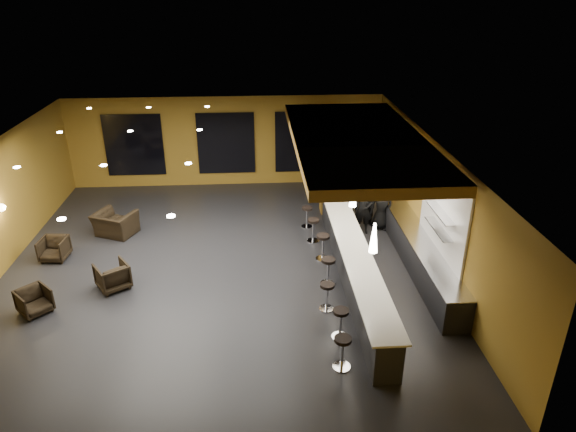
{
  "coord_description": "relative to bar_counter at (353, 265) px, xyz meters",
  "views": [
    {
      "loc": [
        1.1,
        -12.82,
        7.52
      ],
      "look_at": [
        2.0,
        0.5,
        1.3
      ],
      "focal_mm": 32.0,
      "sensor_mm": 36.0,
      "label": 1
    }
  ],
  "objects": [
    {
      "name": "staff_c",
      "position": [
        1.52,
        3.14,
        0.27
      ],
      "size": [
        0.84,
        0.64,
        1.55
      ],
      "primitive_type": "imported",
      "rotation": [
        0.0,
        0.0,
        -0.22
      ],
      "color": "black",
      "rests_on": "floor"
    },
    {
      "name": "pendant_0",
      "position": [
        0.0,
        -2.0,
        1.85
      ],
      "size": [
        0.2,
        0.2,
        0.7
      ],
      "primitive_type": "cone",
      "color": "white",
      "rests_on": "wood_soffit"
    },
    {
      "name": "bar_stool_4",
      "position": [
        -0.65,
        1.22,
        0.0
      ],
      "size": [
        0.4,
        0.4,
        0.79
      ],
      "rotation": [
        0.0,
        0.0,
        -0.18
      ],
      "color": "silver",
      "rests_on": "floor"
    },
    {
      "name": "wall_sconce",
      "position": [
        -9.53,
        1.5,
        1.3
      ],
      "size": [
        0.22,
        0.22,
        0.22
      ],
      "primitive_type": "sphere",
      "color": "#FFE5B2",
      "rests_on": "wall_left"
    },
    {
      "name": "wall_front",
      "position": [
        -3.65,
        -5.55,
        1.25
      ],
      "size": [
        12.0,
        0.1,
        3.5
      ],
      "primitive_type": "cube",
      "color": "olive",
      "rests_on": "floor"
    },
    {
      "name": "wall_shelf_lower",
      "position": [
        2.17,
        -0.2,
        1.1
      ],
      "size": [
        0.3,
        1.5,
        0.03
      ],
      "primitive_type": "cube",
      "color": "silver",
      "rests_on": "wall_right"
    },
    {
      "name": "staff_b",
      "position": [
        1.12,
        3.33,
        0.33
      ],
      "size": [
        0.99,
        0.89,
        1.66
      ],
      "primitive_type": "imported",
      "rotation": [
        0.0,
        0.0,
        -0.39
      ],
      "color": "black",
      "rests_on": "floor"
    },
    {
      "name": "window_center",
      "position": [
        -3.65,
        7.44,
        1.2
      ],
      "size": [
        2.2,
        0.06,
        2.4
      ],
      "primitive_type": "cube",
      "color": "black",
      "rests_on": "wall_back"
    },
    {
      "name": "window_left",
      "position": [
        -7.15,
        7.44,
        1.2
      ],
      "size": [
        2.2,
        0.06,
        2.4
      ],
      "primitive_type": "cube",
      "color": "black",
      "rests_on": "wall_back"
    },
    {
      "name": "pendant_1",
      "position": [
        0.0,
        0.5,
        1.85
      ],
      "size": [
        0.2,
        0.2,
        0.7
      ],
      "primitive_type": "cone",
      "color": "white",
      "rests_on": "wood_soffit"
    },
    {
      "name": "armchair_d",
      "position": [
        -7.07,
        3.25,
        -0.12
      ],
      "size": [
        1.5,
        1.42,
        0.77
      ],
      "primitive_type": "imported",
      "rotation": [
        0.0,
        0.0,
        2.73
      ],
      "color": "black",
      "rests_on": "floor"
    },
    {
      "name": "armchair_c",
      "position": [
        -8.47,
        1.75,
        -0.16
      ],
      "size": [
        0.79,
        0.8,
        0.68
      ],
      "primitive_type": "imported",
      "rotation": [
        0.0,
        0.0,
        -0.08
      ],
      "color": "black",
      "rests_on": "floor"
    },
    {
      "name": "tile_backsplash",
      "position": [
        2.31,
        0.0,
        1.5
      ],
      "size": [
        0.06,
        3.2,
        2.4
      ],
      "primitive_type": "cube",
      "color": "white",
      "rests_on": "wall_right"
    },
    {
      "name": "ceiling",
      "position": [
        -3.65,
        1.0,
        3.05
      ],
      "size": [
        12.0,
        13.0,
        0.1
      ],
      "primitive_type": "cube",
      "color": "black"
    },
    {
      "name": "prep_counter",
      "position": [
        2.0,
        0.5,
        -0.07
      ],
      "size": [
        0.7,
        6.0,
        0.86
      ],
      "primitive_type": "cube",
      "color": "black",
      "rests_on": "floor"
    },
    {
      "name": "prep_top",
      "position": [
        2.0,
        0.5,
        0.39
      ],
      "size": [
        0.72,
        6.0,
        0.03
      ],
      "primitive_type": "cube",
      "color": "silver",
      "rests_on": "prep_counter"
    },
    {
      "name": "pendant_2",
      "position": [
        0.0,
        3.0,
        1.85
      ],
      "size": [
        0.2,
        0.2,
        0.7
      ],
      "primitive_type": "cone",
      "color": "white",
      "rests_on": "wood_soffit"
    },
    {
      "name": "armchair_b",
      "position": [
        -6.4,
        0.08,
        -0.14
      ],
      "size": [
        1.08,
        1.08,
        0.72
      ],
      "primitive_type": "imported",
      "rotation": [
        0.0,
        0.0,
        3.73
      ],
      "color": "black",
      "rests_on": "floor"
    },
    {
      "name": "bar_top",
      "position": [
        0.0,
        0.0,
        0.52
      ],
      "size": [
        0.78,
        8.1,
        0.05
      ],
      "primitive_type": "cube",
      "color": "white",
      "rests_on": "bar_counter"
    },
    {
      "name": "bar_stool_5",
      "position": [
        -0.81,
        2.37,
        -0.01
      ],
      "size": [
        0.38,
        0.38,
        0.76
      ],
      "rotation": [
        0.0,
        0.0,
        -0.26
      ],
      "color": "silver",
      "rests_on": "floor"
    },
    {
      "name": "wood_soffit",
      "position": [
        0.35,
        2.0,
        2.86
      ],
      "size": [
        3.6,
        8.0,
        0.28
      ],
      "primitive_type": "cube",
      "color": "olive",
      "rests_on": "ceiling"
    },
    {
      "name": "staff_a",
      "position": [
        0.85,
        2.88,
        0.31
      ],
      "size": [
        0.63,
        0.44,
        1.63
      ],
      "primitive_type": "imported",
      "rotation": [
        0.0,
        0.0,
        -0.09
      ],
      "color": "black",
      "rests_on": "floor"
    },
    {
      "name": "bar_stool_0",
      "position": [
        -0.84,
        -3.39,
        -0.01
      ],
      "size": [
        0.39,
        0.39,
        0.77
      ],
      "rotation": [
        0.0,
        0.0,
        0.01
      ],
      "color": "silver",
      "rests_on": "floor"
    },
    {
      "name": "wall_shelf_upper",
      "position": [
        2.17,
        -0.2,
        1.55
      ],
      "size": [
        0.3,
        1.5,
        0.03
      ],
      "primitive_type": "cube",
      "color": "silver",
      "rests_on": "wall_right"
    },
    {
      "name": "bar_stool_3",
      "position": [
        -0.69,
        -0.13,
        -0.0
      ],
      "size": [
        0.39,
        0.39,
        0.78
      ],
      "rotation": [
        0.0,
        0.0,
        -0.09
      ],
      "color": "silver",
      "rests_on": "floor"
    },
    {
      "name": "bar_stool_2",
      "position": [
        -0.87,
        -1.28,
        -0.03
      ],
      "size": [
        0.37,
        0.37,
        0.73
      ],
      "rotation": [
        0.0,
        0.0,
        -0.28
      ],
      "color": "silver",
      "rests_on": "floor"
    },
    {
      "name": "wall_right",
      "position": [
        2.4,
        1.0,
        1.25
      ],
      "size": [
        0.1,
        13.0,
        3.5
      ],
      "primitive_type": "cube",
      "color": "olive",
      "rests_on": "floor"
    },
    {
      "name": "bar_stool_6",
      "position": [
        -0.9,
        3.4,
        -0.04
      ],
      "size": [
        0.36,
        0.36,
        0.71
      ],
      "rotation": [
        0.0,
        0.0,
        0.06
      ],
      "color": "silver",
      "rests_on": "floor"
    },
    {
      "name": "column",
      "position": [
        0.0,
        4.6,
        1.25
      ],
      "size": [
        0.6,
        0.6,
        3.5
      ],
      "primitive_type": "cube",
      "color": "brown",
      "rests_on": "floor"
    },
    {
      "name": "bar_counter",
      "position": [
        0.0,
        0.0,
        0.0
      ],
      "size": [
        0.6,
        8.0,
        1.0
      ],
      "primitive_type": "cube",
      "color": "black",
      "rests_on": "floor"
    },
    {
      "name": "floor",
      "position": [
        -3.65,
        1.0,
        -0.55
      ],
      "size": [
        12.0,
        13.0,
        0.1
      ],
      "primitive_type": "cube",
      "color": "black",
      "rests_on": "ground"
    },
    {
      "name": "armchair_a",
      "position": [
        -8.05,
        -0.92,
        -0.17
      ],
      "size": [
        1.0,
        1.0,
        0.65
      ],
      "primitive_type": "imported",
      "rotation": [
        0.0,
        0.0,
        0.78
      ],
      "color": "black",
      "rests_on": "floor"
    },
    {
      "name": "window_right",
      "position": [
        -0.65,
        7.44,
        1.2
      ],
      "size": [
        2.2,
        0.06,
        2.4
      ],
      "primitive_type": "cube",
      "color": "black",
      "rests_on": "wall_back"
    },
    {
      "name": "wall_back",
      "position": [
        -3.65,
        7.55,
        1.25
      ],
      "size": [
        12.0,
        0.1,
        3.5
      ],
      "primitive_type": "cube",
      "color": "olive",
      "rests_on": "floor"
    },
    {
      "name": "bar_stool_1",
      "position": [
        -0.72,
        -2.4,
        -0.02
      ],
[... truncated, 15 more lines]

